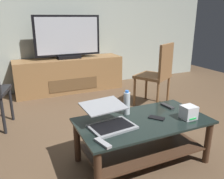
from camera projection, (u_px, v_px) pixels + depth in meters
ground_plane at (116, 148)px, 2.39m from camera, size 7.68×7.68×0.00m
back_wall at (57, 11)px, 4.08m from camera, size 6.40×0.12×2.80m
coffee_table at (142, 133)px, 2.09m from camera, size 1.18×0.62×0.42m
media_cabinet at (70, 75)px, 4.17m from camera, size 1.89×0.49×0.60m
television at (68, 38)px, 3.95m from camera, size 1.14×0.20×0.73m
dining_chair at (158, 72)px, 3.39m from camera, size 0.60×0.60×0.94m
laptop at (109, 118)px, 1.94m from camera, size 0.41×0.44×0.17m
router_box at (189, 112)px, 2.06m from camera, size 0.12×0.12×0.12m
water_bottle_near at (127, 103)px, 2.15m from camera, size 0.06×0.06×0.23m
cell_phone at (156, 118)px, 2.08m from camera, size 0.14×0.15×0.01m
tv_remote at (103, 143)px, 1.66m from camera, size 0.08×0.17×0.02m
soundbar_remote at (167, 106)px, 2.34m from camera, size 0.06×0.16×0.02m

